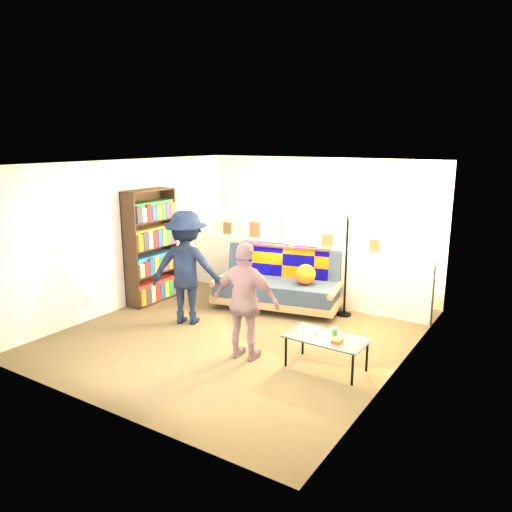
{
  "coord_description": "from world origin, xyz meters",
  "views": [
    {
      "loc": [
        3.8,
        -5.57,
        2.72
      ],
      "look_at": [
        0.0,
        0.4,
        1.05
      ],
      "focal_mm": 35.0,
      "sensor_mm": 36.0,
      "label": 1
    }
  ],
  "objects_px": {
    "bookshelf": "(151,250)",
    "coffee_table": "(327,339)",
    "floor_lamp": "(348,241)",
    "person_left": "(187,268)",
    "futon_sofa": "(280,283)",
    "person_right": "(246,302)"
  },
  "relations": [
    {
      "from": "futon_sofa",
      "to": "coffee_table",
      "type": "height_order",
      "value": "futon_sofa"
    },
    {
      "from": "bookshelf",
      "to": "coffee_table",
      "type": "height_order",
      "value": "bookshelf"
    },
    {
      "from": "floor_lamp",
      "to": "person_left",
      "type": "distance_m",
      "value": 2.48
    },
    {
      "from": "bookshelf",
      "to": "floor_lamp",
      "type": "height_order",
      "value": "bookshelf"
    },
    {
      "from": "bookshelf",
      "to": "futon_sofa",
      "type": "bearing_deg",
      "value": 23.95
    },
    {
      "from": "futon_sofa",
      "to": "person_left",
      "type": "distance_m",
      "value": 1.64
    },
    {
      "from": "floor_lamp",
      "to": "person_right",
      "type": "distance_m",
      "value": 2.26
    },
    {
      "from": "futon_sofa",
      "to": "person_right",
      "type": "relative_size",
      "value": 1.46
    },
    {
      "from": "person_left",
      "to": "person_right",
      "type": "bearing_deg",
      "value": 134.75
    },
    {
      "from": "bookshelf",
      "to": "person_left",
      "type": "distance_m",
      "value": 1.25
    },
    {
      "from": "futon_sofa",
      "to": "coffee_table",
      "type": "bearing_deg",
      "value": -46.1
    },
    {
      "from": "floor_lamp",
      "to": "person_right",
      "type": "height_order",
      "value": "floor_lamp"
    },
    {
      "from": "coffee_table",
      "to": "floor_lamp",
      "type": "relative_size",
      "value": 0.59
    },
    {
      "from": "coffee_table",
      "to": "floor_lamp",
      "type": "height_order",
      "value": "floor_lamp"
    },
    {
      "from": "floor_lamp",
      "to": "futon_sofa",
      "type": "bearing_deg",
      "value": -167.46
    },
    {
      "from": "floor_lamp",
      "to": "coffee_table",
      "type": "bearing_deg",
      "value": -73.95
    },
    {
      "from": "futon_sofa",
      "to": "person_left",
      "type": "relative_size",
      "value": 1.28
    },
    {
      "from": "futon_sofa",
      "to": "person_left",
      "type": "bearing_deg",
      "value": -121.85
    },
    {
      "from": "coffee_table",
      "to": "person_right",
      "type": "relative_size",
      "value": 0.65
    },
    {
      "from": "bookshelf",
      "to": "coffee_table",
      "type": "xyz_separation_m",
      "value": [
        3.6,
        -0.79,
        -0.51
      ]
    },
    {
      "from": "futon_sofa",
      "to": "person_right",
      "type": "height_order",
      "value": "person_right"
    },
    {
      "from": "coffee_table",
      "to": "person_right",
      "type": "distance_m",
      "value": 1.09
    }
  ]
}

